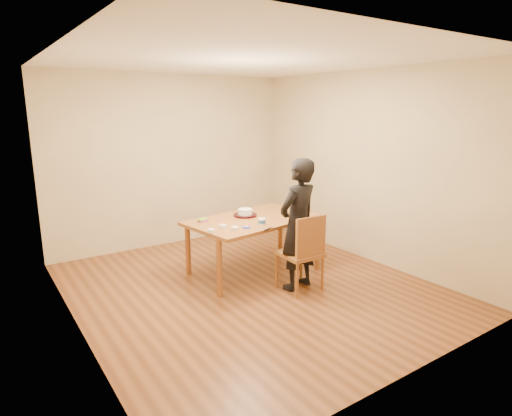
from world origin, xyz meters
TOP-DOWN VIEW (x-y plane):
  - room_shell at (0.00, 0.34)m, footprint 4.00×4.50m
  - dining_table at (0.32, 0.40)m, footprint 1.84×1.26m
  - dining_chair at (0.47, -0.38)m, footprint 0.47×0.47m
  - cake_plate at (0.29, 0.56)m, footprint 0.32×0.32m
  - cake at (0.29, 0.56)m, footprint 0.20×0.20m
  - frosting_dome at (0.29, 0.56)m, footprint 0.19×0.19m
  - frosting_tub at (0.23, 0.07)m, footprint 0.09×0.09m
  - frosting_lid at (-0.01, 0.06)m, footprint 0.10×0.10m
  - frosting_dollop at (-0.01, 0.06)m, footprint 0.04×0.04m
  - ramekin_green at (-0.19, 0.04)m, footprint 0.09×0.09m
  - ramekin_yellow at (-0.25, 0.21)m, footprint 0.09×0.09m
  - ramekin_multi at (-0.47, 0.12)m, footprint 0.08×0.08m
  - candy_box_pink at (-0.31, 0.62)m, footprint 0.12×0.06m
  - candy_box_green at (-0.32, 0.62)m, footprint 0.13×0.08m
  - spatula at (0.16, -0.15)m, footprint 0.16×0.09m
  - person at (0.47, -0.33)m, footprint 0.65×0.50m

SIDE VIEW (x-z plane):
  - dining_chair at x=0.47m, z-range 0.43..0.47m
  - dining_table at x=0.32m, z-range 0.71..0.75m
  - frosting_lid at x=-0.01m, z-range 0.75..0.76m
  - spatula at x=0.16m, z-range 0.75..0.76m
  - candy_box_pink at x=-0.31m, z-range 0.75..0.77m
  - cake_plate at x=0.29m, z-range 0.75..0.78m
  - frosting_dollop at x=-0.01m, z-range 0.76..0.78m
  - ramekin_multi at x=-0.47m, z-range 0.75..0.79m
  - ramekin_yellow at x=-0.25m, z-range 0.75..0.79m
  - ramekin_green at x=-0.19m, z-range 0.75..0.79m
  - candy_box_green at x=-0.32m, z-range 0.77..0.79m
  - frosting_tub at x=0.23m, z-range 0.75..0.83m
  - person at x=0.47m, z-range 0.00..1.61m
  - cake at x=0.29m, z-range 0.78..0.84m
  - frosting_dome at x=0.29m, z-range 0.84..0.86m
  - room_shell at x=0.00m, z-range 0.00..2.70m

